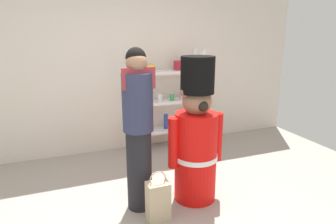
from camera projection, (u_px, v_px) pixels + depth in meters
back_wall at (105, 65)px, 4.42m from camera, size 6.40×0.12×2.60m
merchandise_shelf at (166, 99)px, 4.67m from camera, size 1.16×0.35×1.51m
teddy_bear_guard at (196, 139)px, 3.18m from camera, size 0.62×0.46×1.54m
person_shopper at (138, 128)px, 2.96m from camera, size 0.31×0.30×1.64m
shopping_bag at (158, 201)px, 2.92m from camera, size 0.21×0.16×0.51m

